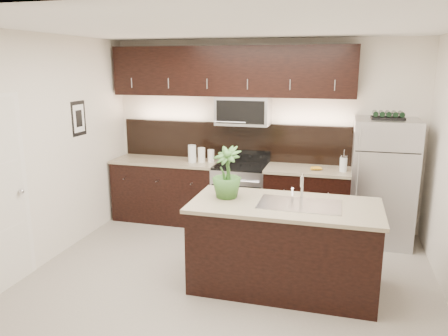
# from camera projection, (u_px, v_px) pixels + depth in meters

# --- Properties ---
(ground) EXTENTS (4.50, 4.50, 0.00)m
(ground) POSITION_uv_depth(u_px,v_px,m) (228.00, 280.00, 4.86)
(ground) COLOR gray
(ground) RESTS_ON ground
(room_walls) EXTENTS (4.52, 4.02, 2.71)m
(room_walls) POSITION_uv_depth(u_px,v_px,m) (217.00, 130.00, 4.46)
(room_walls) COLOR silver
(room_walls) RESTS_ON ground
(counter_run) EXTENTS (3.51, 0.65, 0.94)m
(counter_run) POSITION_uv_depth(u_px,v_px,m) (227.00, 194.00, 6.45)
(counter_run) COLOR black
(counter_run) RESTS_ON ground
(upper_fixtures) EXTENTS (3.49, 0.40, 1.66)m
(upper_fixtures) POSITION_uv_depth(u_px,v_px,m) (232.00, 79.00, 6.20)
(upper_fixtures) COLOR black
(upper_fixtures) RESTS_ON counter_run
(island) EXTENTS (1.96, 0.96, 0.94)m
(island) POSITION_uv_depth(u_px,v_px,m) (284.00, 246.00, 4.63)
(island) COLOR black
(island) RESTS_ON ground
(sink_faucet) EXTENTS (0.84, 0.50, 0.28)m
(sink_faucet) POSITION_uv_depth(u_px,v_px,m) (300.00, 203.00, 4.49)
(sink_faucet) COLOR silver
(sink_faucet) RESTS_ON island
(refrigerator) EXTENTS (0.80, 0.72, 1.66)m
(refrigerator) POSITION_uv_depth(u_px,v_px,m) (382.00, 182.00, 5.77)
(refrigerator) COLOR #B2B2B7
(refrigerator) RESTS_ON ground
(wine_rack) EXTENTS (0.41, 0.25, 0.10)m
(wine_rack) POSITION_uv_depth(u_px,v_px,m) (388.00, 115.00, 5.56)
(wine_rack) COLOR black
(wine_rack) RESTS_ON refrigerator
(plant) EXTENTS (0.40, 0.40, 0.56)m
(plant) POSITION_uv_depth(u_px,v_px,m) (227.00, 172.00, 4.67)
(plant) COLOR #346428
(plant) RESTS_ON island
(canisters) EXTENTS (0.36, 0.21, 0.26)m
(canisters) POSITION_uv_depth(u_px,v_px,m) (199.00, 154.00, 6.42)
(canisters) COLOR silver
(canisters) RESTS_ON counter_run
(french_press) EXTENTS (0.10, 0.10, 0.29)m
(french_press) POSITION_uv_depth(u_px,v_px,m) (343.00, 163.00, 5.86)
(french_press) COLOR silver
(french_press) RESTS_ON counter_run
(bananas) EXTENTS (0.20, 0.18, 0.05)m
(bananas) POSITION_uv_depth(u_px,v_px,m) (312.00, 168.00, 5.95)
(bananas) COLOR #C1881B
(bananas) RESTS_ON counter_run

